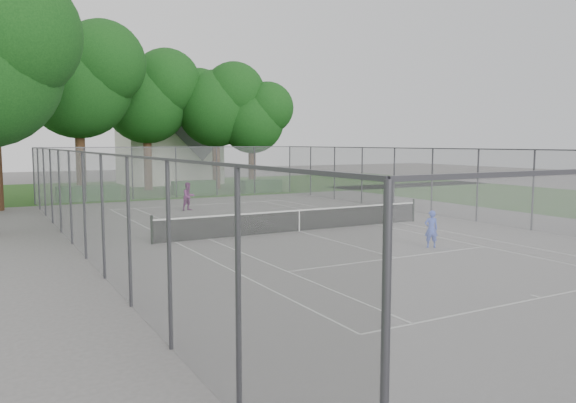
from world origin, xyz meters
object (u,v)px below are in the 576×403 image
tennis_net (299,220)px  house (169,138)px  woman_player (189,196)px  girl_player (431,229)px

tennis_net → house: bearing=83.1°
tennis_net → woman_player: bearing=100.0°
girl_player → woman_player: bearing=-50.2°
house → girl_player: house is taller
tennis_net → house: 31.14m
girl_player → house: bearing=-67.2°
tennis_net → girl_player: bearing=-67.3°
house → woman_player: 22.10m
woman_player → girl_player: bearing=-92.8°
tennis_net → girl_player: 6.01m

